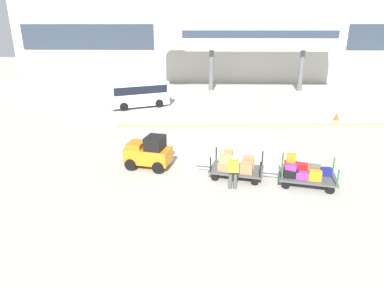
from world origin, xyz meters
The scene contains 10 objects.
ground_plane centered at (0.00, 0.00, 0.00)m, with size 120.00×120.00×0.00m, color #B2ADA0.
apron_lead_line centered at (1.83, 6.64, 0.00)m, with size 18.51×0.20×0.01m, color yellow.
terminal_building centered at (0.00, 25.98, 4.79)m, with size 47.90×2.51×9.58m.
jet_bridge centered at (2.25, 19.99, 5.44)m, with size 19.01×3.00×6.79m.
baggage_tug centered at (-4.07, -0.75, 0.75)m, with size 2.30×1.63×1.58m.
baggage_cart_lead centered at (-0.02, -1.68, 0.55)m, with size 3.09×1.89×1.14m.
baggage_cart_middle centered at (2.77, -2.31, 0.53)m, with size 3.09×1.89×1.23m.
baggage_handler centered at (-0.27, -2.89, 0.87)m, with size 0.41×0.45×1.56m.
shuttle_van centered at (-6.92, 11.95, 1.23)m, with size 5.14×3.85×2.10m.
safety_cone_near centered at (8.11, 8.25, 0.28)m, with size 0.36×0.36×0.55m, color #EA590F.
Camera 1 is at (-1.55, -15.25, 6.34)m, focal length 31.01 mm.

